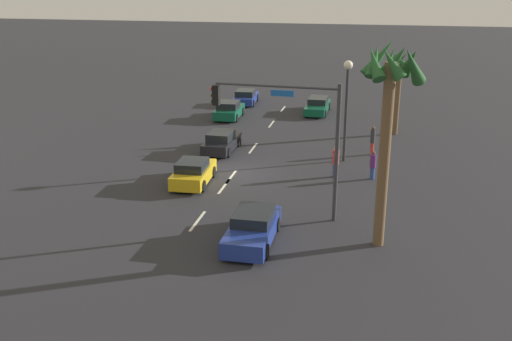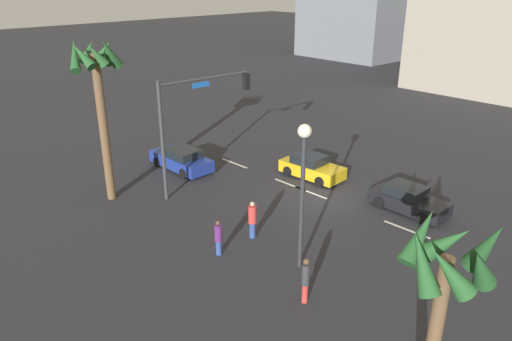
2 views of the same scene
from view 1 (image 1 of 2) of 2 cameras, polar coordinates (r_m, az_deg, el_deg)
The scene contains 20 objects.
ground_plane at distance 35.05m, azimuth -2.18°, elevation -0.31°, with size 220.00×220.00×0.00m, color #28282D.
lane_stripe_0 at distance 52.05m, azimuth 2.64°, elevation 6.00°, with size 2.21×0.14×0.01m, color silver.
lane_stripe_1 at distance 46.65m, azimuth 1.50°, elevation 4.52°, with size 2.21×0.14×0.01m, color silver.
lane_stripe_2 at distance 40.12m, azimuth -0.29°, elevation 2.18°, with size 2.51×0.14×0.01m, color silver.
lane_stripe_3 at distance 34.45m, azimuth -2.44°, elevation -0.64°, with size 2.38×0.14×0.01m, color silver.
lane_stripe_4 at distance 33.01m, azimuth -3.12°, elevation -1.53°, with size 2.46×0.14×0.01m, color silver.
lane_stripe_5 at distance 28.57m, azimuth -5.69°, elevation -4.90°, with size 2.45×0.14×0.01m, color silver.
car_0 at distance 39.38m, azimuth -3.36°, elevation 2.78°, with size 4.11×1.92×1.37m.
car_1 at distance 50.67m, azimuth 6.00°, elevation 6.26°, with size 4.71×1.93×1.30m.
car_2 at distance 33.38m, azimuth -6.11°, elevation -0.20°, with size 4.01×2.04×1.41m.
car_3 at distance 48.57m, azimuth -2.65°, elevation 5.86°, with size 4.03×2.04×1.41m.
car_4 at distance 26.09m, azimuth -0.34°, elevation -5.61°, with size 4.57×1.99×1.40m.
car_5 at distance 54.08m, azimuth -1.01°, elevation 7.14°, with size 4.15×2.11×1.28m.
traffic_signal at distance 27.61m, azimuth 3.70°, elevation 4.32°, with size 0.62×6.25×6.65m.
streetlamp at distance 36.74m, azimuth 8.82°, elevation 7.54°, with size 0.56×0.56×6.37m.
pedestrian_0 at distance 34.50m, azimuth 7.74°, elevation 0.94°, with size 0.49×0.49×1.88m.
pedestrian_1 at distance 34.50m, azimuth 11.27°, elevation 0.57°, with size 0.47×0.47×1.69m.
pedestrian_2 at distance 39.17m, azimuth 11.25°, elevation 2.98°, with size 0.40×0.40×1.92m.
palm_tree_0 at distance 24.62m, azimuth 12.80°, elevation 6.96°, with size 2.76×2.78×8.94m.
palm_tree_1 at distance 44.03m, azimuth 13.74°, elevation 9.48°, with size 2.40×2.60×6.43m.
Camera 1 is at (32.14, 8.14, 11.36)m, focal length 41.22 mm.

